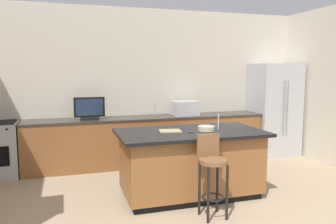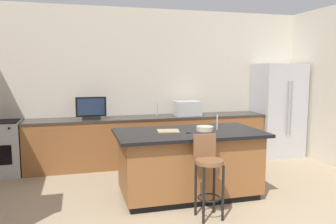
{
  "view_description": "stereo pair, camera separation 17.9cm",
  "coord_description": "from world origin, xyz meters",
  "px_view_note": "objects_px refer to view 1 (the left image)",
  "views": [
    {
      "loc": [
        -1.57,
        -2.27,
        1.77
      ],
      "look_at": [
        0.01,
        2.82,
        1.11
      ],
      "focal_mm": 35.93,
      "sensor_mm": 36.0,
      "label": 1
    },
    {
      "loc": [
        -1.39,
        -2.32,
        1.77
      ],
      "look_at": [
        0.01,
        2.82,
        1.11
      ],
      "focal_mm": 35.93,
      "sensor_mm": 36.0,
      "label": 2
    }
  ],
  "objects_px": {
    "kitchen_island": "(190,163)",
    "cell_phone": "(191,132)",
    "cutting_board": "(170,131)",
    "bar_stool_center": "(212,168)",
    "fruit_bowl": "(206,128)",
    "microwave": "(185,108)",
    "refrigerator": "(274,110)",
    "tv_monitor": "(89,109)"
  },
  "relations": [
    {
      "from": "microwave",
      "to": "bar_stool_center",
      "type": "bearing_deg",
      "value": -102.84
    },
    {
      "from": "microwave",
      "to": "bar_stool_center",
      "type": "height_order",
      "value": "microwave"
    },
    {
      "from": "kitchen_island",
      "to": "cutting_board",
      "type": "relative_size",
      "value": 6.91
    },
    {
      "from": "microwave",
      "to": "cell_phone",
      "type": "xyz_separation_m",
      "value": [
        -0.58,
        -1.81,
        -0.11
      ]
    },
    {
      "from": "refrigerator",
      "to": "cutting_board",
      "type": "relative_size",
      "value": 6.45
    },
    {
      "from": "kitchen_island",
      "to": "refrigerator",
      "type": "distance_m",
      "value": 3.09
    },
    {
      "from": "bar_stool_center",
      "to": "fruit_bowl",
      "type": "bearing_deg",
      "value": 69.75
    },
    {
      "from": "refrigerator",
      "to": "microwave",
      "type": "relative_size",
      "value": 3.95
    },
    {
      "from": "tv_monitor",
      "to": "refrigerator",
      "type": "bearing_deg",
      "value": 0.06
    },
    {
      "from": "microwave",
      "to": "bar_stool_center",
      "type": "xyz_separation_m",
      "value": [
        -0.56,
        -2.47,
        -0.44
      ]
    },
    {
      "from": "refrigerator",
      "to": "cell_phone",
      "type": "relative_size",
      "value": 12.65
    },
    {
      "from": "microwave",
      "to": "kitchen_island",
      "type": "bearing_deg",
      "value": -107.81
    },
    {
      "from": "fruit_bowl",
      "to": "tv_monitor",
      "type": "bearing_deg",
      "value": 130.67
    },
    {
      "from": "bar_stool_center",
      "to": "cell_phone",
      "type": "bearing_deg",
      "value": 89.15
    },
    {
      "from": "kitchen_island",
      "to": "tv_monitor",
      "type": "distance_m",
      "value": 2.2
    },
    {
      "from": "bar_stool_center",
      "to": "cutting_board",
      "type": "height_order",
      "value": "bar_stool_center"
    },
    {
      "from": "microwave",
      "to": "fruit_bowl",
      "type": "height_order",
      "value": "microwave"
    },
    {
      "from": "fruit_bowl",
      "to": "kitchen_island",
      "type": "bearing_deg",
      "value": 174.58
    },
    {
      "from": "refrigerator",
      "to": "cell_phone",
      "type": "bearing_deg",
      "value": -145.3
    },
    {
      "from": "cell_phone",
      "to": "cutting_board",
      "type": "relative_size",
      "value": 0.51
    },
    {
      "from": "fruit_bowl",
      "to": "cell_phone",
      "type": "bearing_deg",
      "value": -170.94
    },
    {
      "from": "bar_stool_center",
      "to": "cell_phone",
      "type": "relative_size",
      "value": 6.67
    },
    {
      "from": "kitchen_island",
      "to": "fruit_bowl",
      "type": "relative_size",
      "value": 8.44
    },
    {
      "from": "tv_monitor",
      "to": "cell_phone",
      "type": "relative_size",
      "value": 3.54
    },
    {
      "from": "refrigerator",
      "to": "cutting_board",
      "type": "height_order",
      "value": "refrigerator"
    },
    {
      "from": "tv_monitor",
      "to": "bar_stool_center",
      "type": "relative_size",
      "value": 0.53
    },
    {
      "from": "kitchen_island",
      "to": "cell_phone",
      "type": "bearing_deg",
      "value": -105.45
    },
    {
      "from": "kitchen_island",
      "to": "microwave",
      "type": "bearing_deg",
      "value": 72.19
    },
    {
      "from": "refrigerator",
      "to": "microwave",
      "type": "distance_m",
      "value": 1.97
    },
    {
      "from": "kitchen_island",
      "to": "microwave",
      "type": "height_order",
      "value": "microwave"
    },
    {
      "from": "kitchen_island",
      "to": "tv_monitor",
      "type": "xyz_separation_m",
      "value": [
        -1.25,
        1.7,
        0.61
      ]
    },
    {
      "from": "tv_monitor",
      "to": "fruit_bowl",
      "type": "distance_m",
      "value": 2.27
    },
    {
      "from": "microwave",
      "to": "cutting_board",
      "type": "distance_m",
      "value": 1.91
    },
    {
      "from": "fruit_bowl",
      "to": "cutting_board",
      "type": "relative_size",
      "value": 0.82
    },
    {
      "from": "bar_stool_center",
      "to": "fruit_bowl",
      "type": "relative_size",
      "value": 4.15
    },
    {
      "from": "refrigerator",
      "to": "cutting_board",
      "type": "xyz_separation_m",
      "value": [
        -2.82,
        -1.66,
        -0.01
      ]
    },
    {
      "from": "tv_monitor",
      "to": "cell_phone",
      "type": "distance_m",
      "value": 2.16
    },
    {
      "from": "microwave",
      "to": "cutting_board",
      "type": "height_order",
      "value": "microwave"
    },
    {
      "from": "tv_monitor",
      "to": "cell_phone",
      "type": "height_order",
      "value": "tv_monitor"
    },
    {
      "from": "kitchen_island",
      "to": "cell_phone",
      "type": "height_order",
      "value": "cell_phone"
    },
    {
      "from": "cell_phone",
      "to": "bar_stool_center",
      "type": "bearing_deg",
      "value": -63.84
    },
    {
      "from": "refrigerator",
      "to": "cutting_board",
      "type": "distance_m",
      "value": 3.27
    }
  ]
}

